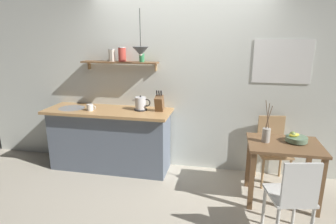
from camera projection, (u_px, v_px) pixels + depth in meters
ground_plane at (171, 184)px, 3.86m from camera, size 14.00×14.00×0.00m
back_wall at (194, 79)px, 4.08m from camera, size 6.80×0.11×2.70m
kitchen_counter at (110, 139)px, 4.23m from camera, size 1.83×0.63×0.92m
wall_shelf at (121, 59)px, 4.06m from camera, size 1.13×0.20×0.34m
dining_table at (283, 155)px, 3.35m from camera, size 0.83×0.63×0.74m
dining_chair_near at (293, 195)px, 2.68m from camera, size 0.47×0.49×0.89m
dining_chair_far at (272, 146)px, 3.86m from camera, size 0.47×0.47×0.90m
fruit_bowl at (296, 138)px, 3.33m from camera, size 0.25×0.25×0.13m
twig_vase at (266, 134)px, 3.33m from camera, size 0.09×0.09×0.51m
electric_kettle at (141, 104)px, 4.04m from camera, size 0.26×0.18×0.22m
knife_block at (159, 103)px, 3.97m from camera, size 0.11×0.18×0.31m
coffee_mug_by_sink at (90, 107)px, 4.03m from camera, size 0.13×0.09×0.09m
pendant_lamp at (141, 51)px, 3.77m from camera, size 0.22×0.22×0.60m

